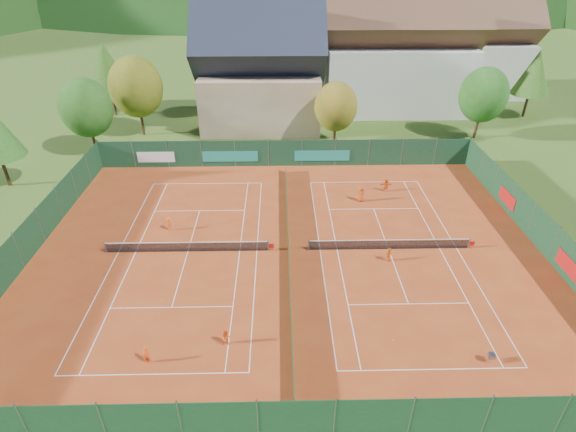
# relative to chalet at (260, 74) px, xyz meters

# --- Properties ---
(ground) EXTENTS (600.00, 600.00, 0.00)m
(ground) POSITION_rel_chalet_xyz_m (3.00, -30.00, -6.64)
(ground) COLOR #34531A
(ground) RESTS_ON ground
(clay_pad) EXTENTS (40.00, 32.00, 0.01)m
(clay_pad) POSITION_rel_chalet_xyz_m (3.00, -30.00, -6.62)
(clay_pad) COLOR #9C3817
(clay_pad) RESTS_ON ground
(court_markings_left) EXTENTS (11.03, 23.83, 0.00)m
(court_markings_left) POSITION_rel_chalet_xyz_m (-5.00, -30.00, -6.61)
(court_markings_left) COLOR white
(court_markings_left) RESTS_ON ground
(court_markings_right) EXTENTS (11.03, 23.83, 0.00)m
(court_markings_right) POSITION_rel_chalet_xyz_m (11.00, -30.00, -6.61)
(court_markings_right) COLOR white
(court_markings_right) RESTS_ON ground
(tennis_net_left) EXTENTS (13.30, 0.10, 1.02)m
(tennis_net_left) POSITION_rel_chalet_xyz_m (-4.85, -30.00, -6.12)
(tennis_net_left) COLOR #59595B
(tennis_net_left) RESTS_ON ground
(tennis_net_right) EXTENTS (13.30, 0.10, 1.02)m
(tennis_net_right) POSITION_rel_chalet_xyz_m (11.15, -30.00, -6.12)
(tennis_net_right) COLOR #59595B
(tennis_net_right) RESTS_ON ground
(court_divider) EXTENTS (0.03, 28.80, 1.00)m
(court_divider) POSITION_rel_chalet_xyz_m (3.00, -30.00, -6.12)
(court_divider) COLOR #13361D
(court_divider) RESTS_ON ground
(fence_north) EXTENTS (40.00, 0.10, 3.00)m
(fence_north) POSITION_rel_chalet_xyz_m (2.54, -14.01, -5.16)
(fence_north) COLOR #143721
(fence_north) RESTS_ON ground
(fence_south) EXTENTS (40.00, 0.04, 3.00)m
(fence_south) POSITION_rel_chalet_xyz_m (3.00, -46.00, -5.12)
(fence_south) COLOR #14391E
(fence_south) RESTS_ON ground
(fence_west) EXTENTS (0.04, 32.00, 3.00)m
(fence_west) POSITION_rel_chalet_xyz_m (-17.00, -30.00, -5.12)
(fence_west) COLOR #14391F
(fence_west) RESTS_ON ground
(fence_east) EXTENTS (0.09, 32.00, 3.00)m
(fence_east) POSITION_rel_chalet_xyz_m (23.00, -29.95, -5.14)
(fence_east) COLOR #13361D
(fence_east) RESTS_ON ground
(chalet) EXTENTS (16.20, 12.00, 16.00)m
(chalet) POSITION_rel_chalet_xyz_m (0.00, 0.00, 0.00)
(chalet) COLOR #C9AE8E
(chalet) RESTS_ON ground
(hotel_block_a) EXTENTS (21.60, 11.00, 17.25)m
(hotel_block_a) POSITION_rel_chalet_xyz_m (19.00, 6.00, 0.76)
(hotel_block_a) COLOR silver
(hotel_block_a) RESTS_ON ground
(hotel_block_b) EXTENTS (17.28, 10.00, 15.50)m
(hotel_block_b) POSITION_rel_chalet_xyz_m (33.00, 14.00, -0.01)
(hotel_block_b) COLOR silver
(hotel_block_b) RESTS_ON ground
(tree_west_front) EXTENTS (5.72, 5.72, 8.69)m
(tree_west_front) POSITION_rel_chalet_xyz_m (-19.00, -10.00, -1.23)
(tree_west_front) COLOR #422C17
(tree_west_front) RESTS_ON ground
(tree_west_mid) EXTENTS (6.44, 6.44, 9.78)m
(tree_west_mid) POSITION_rel_chalet_xyz_m (-15.00, -4.00, -0.56)
(tree_west_mid) COLOR #412D17
(tree_west_mid) RESTS_ON ground
(tree_west_back) EXTENTS (5.60, 5.60, 10.00)m
(tree_west_back) POSITION_rel_chalet_xyz_m (-21.00, 4.00, 0.11)
(tree_west_back) COLOR #4E2E1B
(tree_west_back) RESTS_ON ground
(tree_center) EXTENTS (5.01, 5.01, 7.60)m
(tree_center) POSITION_rel_chalet_xyz_m (9.00, -8.00, -1.91)
(tree_center) COLOR #452A18
(tree_center) RESTS_ON ground
(tree_east_front) EXTENTS (5.72, 5.72, 8.69)m
(tree_east_front) POSITION_rel_chalet_xyz_m (27.00, -6.00, -1.23)
(tree_east_front) COLOR #4A2F1A
(tree_east_front) RESTS_ON ground
(tree_east_mid) EXTENTS (5.04, 5.04, 9.00)m
(tree_east_mid) POSITION_rel_chalet_xyz_m (37.00, 2.00, -0.56)
(tree_east_mid) COLOR #422B17
(tree_east_mid) RESTS_ON ground
(tree_east_back) EXTENTS (7.15, 7.15, 10.86)m
(tree_east_back) POSITION_rel_chalet_xyz_m (29.00, 10.00, 0.12)
(tree_east_back) COLOR #432B17
(tree_east_back) RESTS_ON ground
(mountain_backdrop) EXTENTS (820.00, 530.00, 242.00)m
(mountain_backdrop) POSITION_rel_chalet_xyz_m (31.54, 203.48, -46.26)
(mountain_backdrop) COLOR black
(mountain_backdrop) RESTS_ON ground
(ball_hopper) EXTENTS (0.34, 0.34, 0.80)m
(ball_hopper) POSITION_rel_chalet_xyz_m (14.47, -41.45, -6.07)
(ball_hopper) COLOR slate
(ball_hopper) RESTS_ON ground
(loose_ball_0) EXTENTS (0.07, 0.07, 0.07)m
(loose_ball_0) POSITION_rel_chalet_xyz_m (-5.81, -35.69, -6.59)
(loose_ball_0) COLOR #CCD833
(loose_ball_0) RESTS_ON ground
(loose_ball_1) EXTENTS (0.07, 0.07, 0.07)m
(loose_ball_1) POSITION_rel_chalet_xyz_m (9.22, -39.64, -6.59)
(loose_ball_1) COLOR #CCD833
(loose_ball_1) RESTS_ON ground
(loose_ball_2) EXTENTS (0.07, 0.07, 0.07)m
(loose_ball_2) POSITION_rel_chalet_xyz_m (2.27, -27.79, -6.59)
(loose_ball_2) COLOR #CCD833
(loose_ball_2) RESTS_ON ground
(player_left_near) EXTENTS (0.46, 0.32, 1.23)m
(player_left_near) POSITION_rel_chalet_xyz_m (-5.42, -41.05, -6.01)
(player_left_near) COLOR #E64914
(player_left_near) RESTS_ON ground
(player_left_mid) EXTENTS (0.59, 0.46, 1.21)m
(player_left_mid) POSITION_rel_chalet_xyz_m (-1.00, -39.77, -6.02)
(player_left_mid) COLOR #F05015
(player_left_mid) RESTS_ON ground
(player_left_far) EXTENTS (0.82, 0.48, 1.25)m
(player_left_far) POSITION_rel_chalet_xyz_m (-7.06, -26.77, -6.00)
(player_left_far) COLOR #F95616
(player_left_far) RESTS_ON ground
(player_right_near) EXTENTS (0.72, 0.69, 1.20)m
(player_right_near) POSITION_rel_chalet_xyz_m (10.63, -31.53, -6.02)
(player_right_near) COLOR orange
(player_right_near) RESTS_ON ground
(player_right_far_a) EXTENTS (0.80, 0.58, 1.53)m
(player_right_far_a) POSITION_rel_chalet_xyz_m (10.01, -22.11, -5.86)
(player_right_far_a) COLOR #CA4212
(player_right_far_a) RESTS_ON ground
(player_right_far_b) EXTENTS (1.21, 0.40, 1.30)m
(player_right_far_b) POSITION_rel_chalet_xyz_m (12.79, -20.12, -5.97)
(player_right_far_b) COLOR #E85414
(player_right_far_b) RESTS_ON ground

